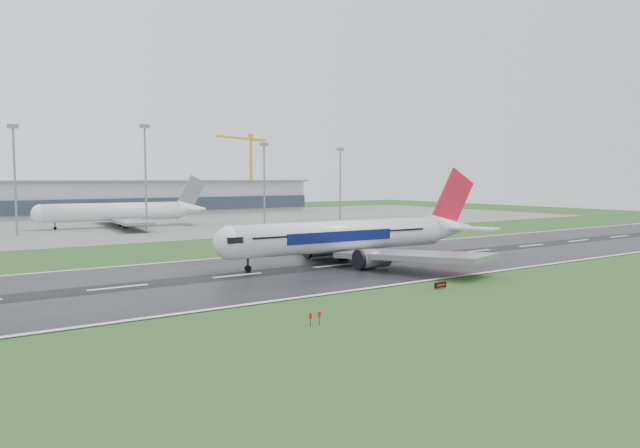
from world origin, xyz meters
TOP-DOWN VIEW (x-y plane):
  - ground at (0.00, 0.00)m, footprint 520.00×520.00m
  - runway at (0.00, 0.00)m, footprint 400.00×45.00m
  - apron at (0.00, 125.00)m, footprint 400.00×130.00m
  - terminal at (0.00, 185.00)m, footprint 240.00×36.00m
  - main_airliner at (27.47, 1.58)m, footprint 63.42×60.66m
  - parked_airliner at (11.58, 112.05)m, footprint 62.27×58.61m
  - tower_crane at (106.77, 200.00)m, footprint 38.45×19.33m
  - runway_sign at (19.95, -27.88)m, footprint 2.25×1.01m
  - floodmast_2 at (-21.50, 100.00)m, footprint 0.64×0.64m
  - floodmast_3 at (16.46, 100.00)m, footprint 0.64×0.64m
  - floodmast_4 at (60.15, 100.00)m, footprint 0.64×0.64m
  - floodmast_5 at (94.57, 100.00)m, footprint 0.64×0.64m

SIDE VIEW (x-z plane):
  - ground at x=0.00m, z-range 0.00..0.00m
  - apron at x=0.00m, z-range 0.00..0.08m
  - runway at x=0.00m, z-range 0.00..0.10m
  - runway_sign at x=19.95m, z-range 0.00..1.04m
  - terminal at x=0.00m, z-range 0.00..15.00m
  - parked_airliner at x=11.58m, z-range 0.08..17.09m
  - main_airliner at x=27.47m, z-range 0.10..18.05m
  - floodmast_5 at x=94.57m, z-range 0.00..27.54m
  - floodmast_4 at x=60.15m, z-range 0.00..28.36m
  - floodmast_2 at x=-21.50m, z-range 0.00..30.92m
  - floodmast_3 at x=16.46m, z-range 0.00..32.76m
  - tower_crane at x=106.77m, z-range 0.00..41.04m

